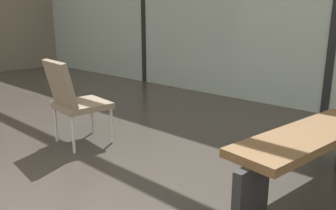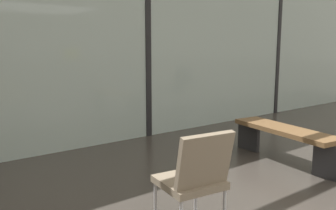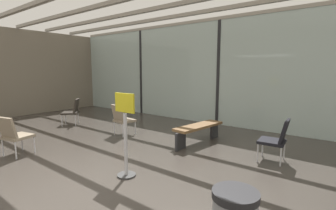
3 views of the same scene
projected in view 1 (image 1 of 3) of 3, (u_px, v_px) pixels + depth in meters
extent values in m
cube|color=#7F705B|center=(82.00, 105.00, 3.45)|extent=(0.54, 0.54, 0.06)
cube|color=#7F705B|center=(60.00, 83.00, 3.25)|extent=(0.49, 0.20, 0.44)
cylinder|color=#BCBCC1|center=(112.00, 126.00, 3.48)|extent=(0.03, 0.03, 0.37)
cylinder|color=#BCBCC1|center=(92.00, 117.00, 3.79)|extent=(0.03, 0.03, 0.37)
cylinder|color=#BCBCC1|center=(73.00, 135.00, 3.22)|extent=(0.03, 0.03, 0.37)
cylinder|color=#BCBCC1|center=(56.00, 124.00, 3.53)|extent=(0.03, 0.03, 0.37)
cube|color=brown|center=(310.00, 135.00, 2.45)|extent=(0.60, 1.54, 0.06)
cube|color=#262628|center=(251.00, 194.00, 2.10)|extent=(0.06, 0.36, 0.41)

